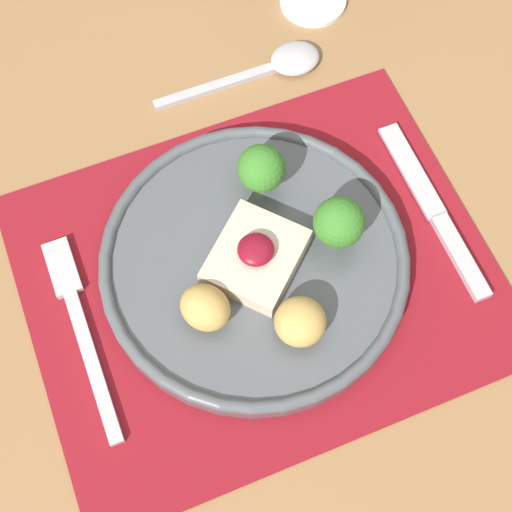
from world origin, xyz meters
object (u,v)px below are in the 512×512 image
Objects in this scene: dinner_plate at (259,258)px; fork at (79,321)px; knife at (440,220)px; spoon at (278,64)px.

dinner_plate reaches higher than fork.
knife is (0.34, -0.03, 0.00)m from fork.
knife is 0.23m from spoon.
spoon is at bearing 106.49° from knife.
dinner_plate is at bearing -120.58° from spoon.
dinner_plate is 0.17m from fork.
knife reaches higher than fork.
spoon is (0.27, 0.19, 0.00)m from fork.
knife is (0.17, -0.02, -0.01)m from dinner_plate.
fork is (-0.17, 0.01, -0.01)m from dinner_plate.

